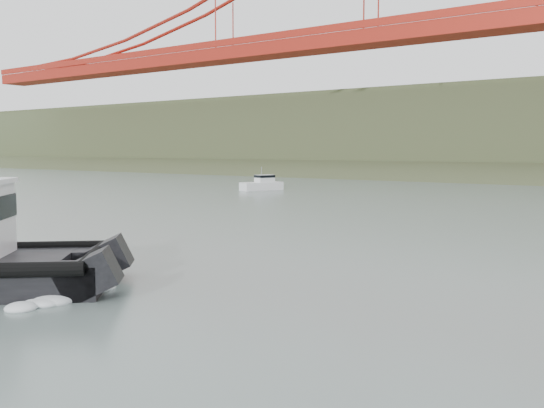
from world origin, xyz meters
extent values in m
plane|color=slate|center=(0.00, 0.00, 0.00)|extent=(400.00, 400.00, 0.00)
cube|color=silver|center=(-28.01, 43.59, 0.43)|extent=(3.34, 5.38, 1.02)
cube|color=silver|center=(-27.86, 43.99, 1.28)|extent=(1.98, 2.38, 1.02)
cube|color=black|center=(-27.86, 43.99, 1.62)|extent=(2.03, 2.44, 0.30)
cylinder|color=gray|center=(-28.01, 43.59, 2.21)|extent=(0.07, 0.07, 1.02)
camera|label=1|loc=(14.07, -12.74, 4.78)|focal=40.00mm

